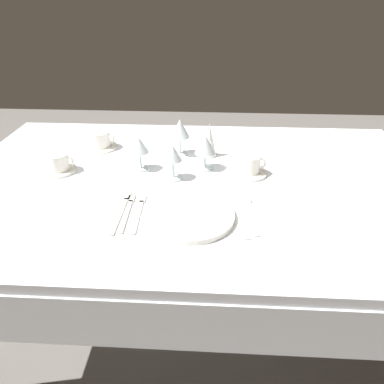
{
  "coord_description": "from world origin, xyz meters",
  "views": [
    {
      "loc": [
        0.05,
        -1.12,
        1.37
      ],
      "look_at": [
        -0.0,
        -0.13,
        0.76
      ],
      "focal_mm": 32.41,
      "sensor_mm": 36.0,
      "label": 1
    }
  ],
  "objects_px": {
    "napkin_folded": "(209,140)",
    "coffee_cup_far": "(59,162)",
    "dinner_knife": "(243,216)",
    "wine_glass_centre": "(180,130)",
    "coffee_cup_right": "(251,164)",
    "wine_glass_right": "(205,146)",
    "dinner_plate": "(190,215)",
    "fork_outer": "(139,212)",
    "wine_glass_far": "(173,155)",
    "coffee_cup_left": "(100,139)",
    "fork_salad": "(122,211)",
    "spoon_soup": "(251,210)",
    "wine_glass_left": "(139,146)",
    "fork_inner": "(127,211)"
  },
  "relations": [
    {
      "from": "dinner_plate",
      "to": "fork_salad",
      "type": "bearing_deg",
      "value": 174.22
    },
    {
      "from": "fork_outer",
      "to": "napkin_folded",
      "type": "relative_size",
      "value": 1.48
    },
    {
      "from": "coffee_cup_right",
      "to": "wine_glass_right",
      "type": "distance_m",
      "value": 0.18
    },
    {
      "from": "wine_glass_left",
      "to": "napkin_folded",
      "type": "distance_m",
      "value": 0.3
    },
    {
      "from": "coffee_cup_right",
      "to": "wine_glass_right",
      "type": "relative_size",
      "value": 0.68
    },
    {
      "from": "fork_salad",
      "to": "wine_glass_left",
      "type": "xyz_separation_m",
      "value": [
        0.01,
        0.29,
        0.09
      ]
    },
    {
      "from": "fork_salad",
      "to": "coffee_cup_far",
      "type": "bearing_deg",
      "value": 139.15
    },
    {
      "from": "dinner_knife",
      "to": "coffee_cup_far",
      "type": "bearing_deg",
      "value": 158.64
    },
    {
      "from": "dinner_plate",
      "to": "coffee_cup_far",
      "type": "bearing_deg",
      "value": 151.66
    },
    {
      "from": "dinner_plate",
      "to": "spoon_soup",
      "type": "distance_m",
      "value": 0.2
    },
    {
      "from": "fork_inner",
      "to": "wine_glass_far",
      "type": "height_order",
      "value": "wine_glass_far"
    },
    {
      "from": "fork_outer",
      "to": "napkin_folded",
      "type": "distance_m",
      "value": 0.49
    },
    {
      "from": "wine_glass_centre",
      "to": "fork_salad",
      "type": "bearing_deg",
      "value": -109.14
    },
    {
      "from": "dinner_knife",
      "to": "wine_glass_centre",
      "type": "distance_m",
      "value": 0.51
    },
    {
      "from": "wine_glass_far",
      "to": "wine_glass_centre",
      "type": "bearing_deg",
      "value": 87.84
    },
    {
      "from": "coffee_cup_left",
      "to": "wine_glass_left",
      "type": "relative_size",
      "value": 0.81
    },
    {
      "from": "spoon_soup",
      "to": "wine_glass_centre",
      "type": "relative_size",
      "value": 1.4
    },
    {
      "from": "coffee_cup_far",
      "to": "dinner_knife",
      "type": "bearing_deg",
      "value": -21.36
    },
    {
      "from": "dinner_plate",
      "to": "coffee_cup_far",
      "type": "height_order",
      "value": "coffee_cup_far"
    },
    {
      "from": "coffee_cup_left",
      "to": "napkin_folded",
      "type": "xyz_separation_m",
      "value": [
        0.47,
        -0.05,
        0.03
      ]
    },
    {
      "from": "dinner_knife",
      "to": "napkin_folded",
      "type": "distance_m",
      "value": 0.46
    },
    {
      "from": "fork_salad",
      "to": "spoon_soup",
      "type": "bearing_deg",
      "value": 3.58
    },
    {
      "from": "fork_inner",
      "to": "spoon_soup",
      "type": "xyz_separation_m",
      "value": [
        0.39,
        0.03,
        0.0
      ]
    },
    {
      "from": "napkin_folded",
      "to": "coffee_cup_far",
      "type": "bearing_deg",
      "value": -163.05
    },
    {
      "from": "dinner_knife",
      "to": "napkin_folded",
      "type": "height_order",
      "value": "napkin_folded"
    },
    {
      "from": "dinner_knife",
      "to": "wine_glass_centre",
      "type": "bearing_deg",
      "value": 117.35
    },
    {
      "from": "dinner_plate",
      "to": "wine_glass_left",
      "type": "height_order",
      "value": "wine_glass_left"
    },
    {
      "from": "coffee_cup_far",
      "to": "wine_glass_far",
      "type": "distance_m",
      "value": 0.44
    },
    {
      "from": "dinner_plate",
      "to": "fork_outer",
      "type": "bearing_deg",
      "value": 173.32
    },
    {
      "from": "dinner_plate",
      "to": "coffee_cup_right",
      "type": "distance_m",
      "value": 0.37
    },
    {
      "from": "wine_glass_right",
      "to": "wine_glass_left",
      "type": "bearing_deg",
      "value": -176.05
    },
    {
      "from": "dinner_plate",
      "to": "wine_glass_centre",
      "type": "bearing_deg",
      "value": 98.37
    },
    {
      "from": "napkin_folded",
      "to": "wine_glass_far",
      "type": "bearing_deg",
      "value": -122.45
    },
    {
      "from": "coffee_cup_left",
      "to": "wine_glass_right",
      "type": "xyz_separation_m",
      "value": [
        0.46,
        -0.17,
        0.05
      ]
    },
    {
      "from": "wine_glass_centre",
      "to": "wine_glass_right",
      "type": "bearing_deg",
      "value": -50.37
    },
    {
      "from": "spoon_soup",
      "to": "coffee_cup_left",
      "type": "relative_size",
      "value": 1.95
    },
    {
      "from": "wine_glass_centre",
      "to": "wine_glass_far",
      "type": "distance_m",
      "value": 0.21
    },
    {
      "from": "coffee_cup_right",
      "to": "wine_glass_far",
      "type": "xyz_separation_m",
      "value": [
        -0.29,
        -0.05,
        0.05
      ]
    },
    {
      "from": "fork_inner",
      "to": "spoon_soup",
      "type": "bearing_deg",
      "value": 4.06
    },
    {
      "from": "fork_inner",
      "to": "napkin_folded",
      "type": "xyz_separation_m",
      "value": [
        0.25,
        0.43,
        0.07
      ]
    },
    {
      "from": "dinner_plate",
      "to": "wine_glass_right",
      "type": "distance_m",
      "value": 0.35
    },
    {
      "from": "fork_salad",
      "to": "wine_glass_left",
      "type": "relative_size",
      "value": 1.71
    },
    {
      "from": "spoon_soup",
      "to": "wine_glass_centre",
      "type": "bearing_deg",
      "value": 122.17
    },
    {
      "from": "coffee_cup_right",
      "to": "napkin_folded",
      "type": "height_order",
      "value": "napkin_folded"
    },
    {
      "from": "coffee_cup_right",
      "to": "wine_glass_left",
      "type": "height_order",
      "value": "wine_glass_left"
    },
    {
      "from": "wine_glass_centre",
      "to": "napkin_folded",
      "type": "height_order",
      "value": "wine_glass_centre"
    },
    {
      "from": "dinner_plate",
      "to": "wine_glass_right",
      "type": "xyz_separation_m",
      "value": [
        0.04,
        0.33,
        0.09
      ]
    },
    {
      "from": "coffee_cup_right",
      "to": "wine_glass_left",
      "type": "bearing_deg",
      "value": 177.5
    },
    {
      "from": "fork_inner",
      "to": "coffee_cup_left",
      "type": "distance_m",
      "value": 0.53
    },
    {
      "from": "coffee_cup_left",
      "to": "coffee_cup_right",
      "type": "bearing_deg",
      "value": -18.11
    }
  ]
}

